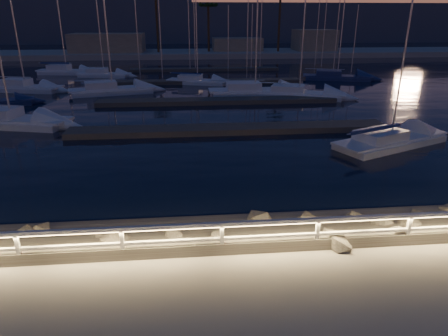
{
  "coord_description": "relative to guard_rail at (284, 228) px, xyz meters",
  "views": [
    {
      "loc": [
        -2.96,
        -10.62,
        6.85
      ],
      "look_at": [
        -1.55,
        4.0,
        1.3
      ],
      "focal_mm": 32.0,
      "sensor_mm": 36.0,
      "label": 1
    }
  ],
  "objects": [
    {
      "name": "sailboat_l",
      "position": [
        16.17,
        39.36,
        -0.95
      ],
      "size": [
        8.81,
        4.79,
        14.36
      ],
      "rotation": [
        0.0,
        0.0,
        -0.29
      ],
      "color": "navy",
      "rests_on": "ground"
    },
    {
      "name": "sailboat_h",
      "position": [
        8.07,
        28.03,
        -0.94
      ],
      "size": [
        9.02,
        5.47,
        14.79
      ],
      "rotation": [
        0.0,
        0.0,
        -0.37
      ],
      "color": "silver",
      "rests_on": "ground"
    },
    {
      "name": "far_shore",
      "position": [
        -0.06,
        74.05,
        -0.48
      ],
      "size": [
        160.0,
        14.0,
        5.2
      ],
      "color": "gray",
      "rests_on": "ground"
    },
    {
      "name": "guard_rail",
      "position": [
        0.0,
        0.0,
        0.0
      ],
      "size": [
        44.11,
        0.12,
        1.06
      ],
      "color": "white",
      "rests_on": "ground"
    },
    {
      "name": "harbor_water",
      "position": [
        0.07,
        31.22,
        -1.74
      ],
      "size": [
        400.0,
        440.0,
        0.6
      ],
      "color": "black",
      "rests_on": "ground"
    },
    {
      "name": "riprap",
      "position": [
        3.79,
        1.43,
        -0.98
      ],
      "size": [
        37.63,
        2.8,
        1.32
      ],
      "color": "slate",
      "rests_on": "ground"
    },
    {
      "name": "sailboat_n",
      "position": [
        -13.83,
        44.75,
        -0.96
      ],
      "size": [
        7.27,
        3.42,
        11.96
      ],
      "rotation": [
        0.0,
        0.0,
        -0.2
      ],
      "color": "silver",
      "rests_on": "ground"
    },
    {
      "name": "distant_hills",
      "position": [
        -22.06,
        133.69,
        3.96
      ],
      "size": [
        230.0,
        37.5,
        18.0
      ],
      "color": "#384156",
      "rests_on": "ground"
    },
    {
      "name": "sailboat_m",
      "position": [
        -19.5,
        47.97,
        -0.9
      ],
      "size": [
        8.28,
        3.69,
        13.71
      ],
      "rotation": [
        0.0,
        0.0,
        -0.17
      ],
      "color": "silver",
      "rests_on": "ground"
    },
    {
      "name": "sailboat_j",
      "position": [
        -10.67,
        31.8,
        -0.9
      ],
      "size": [
        8.95,
        4.62,
        14.69
      ],
      "rotation": [
        0.0,
        0.0,
        0.26
      ],
      "color": "silver",
      "rests_on": "ground"
    },
    {
      "name": "palm_center",
      "position": [
        2.07,
        73.0,
        8.01
      ],
      "size": [
        3.0,
        3.0,
        9.7
      ],
      "color": "#4B3923",
      "rests_on": "ground"
    },
    {
      "name": "ground",
      "position": [
        0.07,
        0.0,
        -0.77
      ],
      "size": [
        400.0,
        400.0,
        0.0
      ],
      "primitive_type": "plane",
      "color": "gray",
      "rests_on": "ground"
    },
    {
      "name": "sailboat_i",
      "position": [
        -20.14,
        34.23,
        -0.9
      ],
      "size": [
        8.22,
        4.16,
        13.56
      ],
      "rotation": [
        0.0,
        0.0,
        -0.25
      ],
      "color": "silver",
      "rests_on": "ground"
    },
    {
      "name": "sailboat_d",
      "position": [
        9.49,
        11.91,
        -0.96
      ],
      "size": [
        8.3,
        5.38,
        13.72
      ],
      "rotation": [
        0.0,
        0.0,
        0.42
      ],
      "color": "silver",
      "rests_on": "ground"
    },
    {
      "name": "sailboat_g",
      "position": [
        3.91,
        29.61,
        -0.9
      ],
      "size": [
        9.45,
        2.96,
        15.94
      ],
      "rotation": [
        0.0,
        0.0,
        -0.01
      ],
      "color": "silver",
      "rests_on": "ground"
    },
    {
      "name": "floating_docks",
      "position": [
        0.07,
        32.5,
        -1.17
      ],
      "size": [
        22.0,
        36.0,
        0.4
      ],
      "color": "#4F4742",
      "rests_on": "ground"
    },
    {
      "name": "sailboat_k",
      "position": [
        -1.61,
        37.59,
        -0.97
      ],
      "size": [
        7.53,
        4.48,
        12.37
      ],
      "rotation": [
        0.0,
        0.0,
        -0.36
      ],
      "color": "silver",
      "rests_on": "ground"
    },
    {
      "name": "sailboat_f",
      "position": [
        -15.83,
        19.21,
        -0.9
      ],
      "size": [
        8.99,
        4.62,
        14.76
      ],
      "rotation": [
        0.0,
        0.0,
        -0.26
      ],
      "color": "silver",
      "rests_on": "ground"
    }
  ]
}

